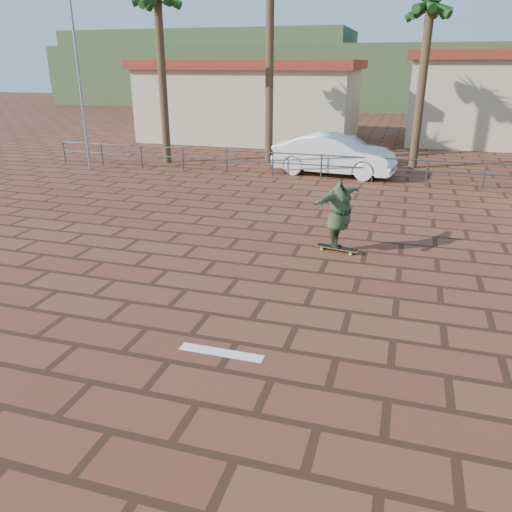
{
  "coord_description": "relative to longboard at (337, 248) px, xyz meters",
  "views": [
    {
      "loc": [
        3.24,
        -7.67,
        4.37
      ],
      "look_at": [
        0.58,
        1.11,
        0.8
      ],
      "focal_mm": 35.0,
      "sensor_mm": 36.0,
      "label": 1
    }
  ],
  "objects": [
    {
      "name": "guardrail",
      "position": [
        -1.81,
        8.02,
        0.59
      ],
      "size": [
        24.06,
        0.06,
        1.0
      ],
      "color": "#47494F",
      "rests_on": "ground"
    },
    {
      "name": "hill_back",
      "position": [
        -23.81,
        52.02,
        3.91
      ],
      "size": [
        35.0,
        14.0,
        8.0
      ],
      "primitive_type": "cube",
      "color": "#384C28",
      "rests_on": "ground"
    },
    {
      "name": "palm_center",
      "position": [
        1.69,
        11.52,
        6.27
      ],
      "size": [
        2.4,
        2.4,
        7.75
      ],
      "color": "brown",
      "rests_on": "ground"
    },
    {
      "name": "longboard",
      "position": [
        0.0,
        0.0,
        0.0
      ],
      "size": [
        1.1,
        0.43,
        0.11
      ],
      "rotation": [
        0.0,
        0.0,
        -0.19
      ],
      "color": "olive",
      "rests_on": "ground"
    },
    {
      "name": "paint_stripe",
      "position": [
        -1.11,
        -5.18,
        -0.08
      ],
      "size": [
        1.4,
        0.22,
        0.01
      ],
      "primitive_type": "cube",
      "color": "white",
      "rests_on": "ground"
    },
    {
      "name": "ground",
      "position": [
        -1.81,
        -3.98,
        -0.09
      ],
      "size": [
        120.0,
        120.0,
        0.0
      ],
      "primitive_type": "plane",
      "color": "brown",
      "rests_on": "ground"
    },
    {
      "name": "skateboarder",
      "position": [
        0.0,
        0.0,
        0.85
      ],
      "size": [
        1.27,
        2.1,
        1.66
      ],
      "primitive_type": "imported",
      "rotation": [
        0.0,
        0.0,
        1.19
      ],
      "color": "#314324",
      "rests_on": "longboard"
    },
    {
      "name": "building_west",
      "position": [
        -7.81,
        18.02,
        2.19
      ],
      "size": [
        12.6,
        7.6,
        4.5
      ],
      "color": "beige",
      "rests_on": "ground"
    },
    {
      "name": "car_silver",
      "position": [
        -1.27,
        12.02,
        0.58
      ],
      "size": [
        3.96,
        1.73,
        1.33
      ],
      "primitive_type": "imported",
      "rotation": [
        0.0,
        0.0,
        1.53
      ],
      "color": "#AAADB1",
      "rests_on": "ground"
    },
    {
      "name": "flagpole",
      "position": [
        -11.69,
        7.02,
        4.55
      ],
      "size": [
        1.3,
        0.1,
        8.0
      ],
      "color": "gray",
      "rests_on": "ground"
    },
    {
      "name": "hill_front",
      "position": [
        -1.81,
        46.02,
        2.91
      ],
      "size": [
        70.0,
        18.0,
        6.0
      ],
      "primitive_type": "cube",
      "color": "#384C28",
      "rests_on": "ground"
    },
    {
      "name": "car_white",
      "position": [
        -1.47,
        9.02,
        0.73
      ],
      "size": [
        5.12,
        2.29,
        1.63
      ],
      "primitive_type": "imported",
      "rotation": [
        0.0,
        0.0,
        1.46
      ],
      "color": "white",
      "rests_on": "ground"
    },
    {
      "name": "building_east",
      "position": [
        6.19,
        20.02,
        2.45
      ],
      "size": [
        10.6,
        6.6,
        5.0
      ],
      "color": "beige",
      "rests_on": "ground"
    }
  ]
}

